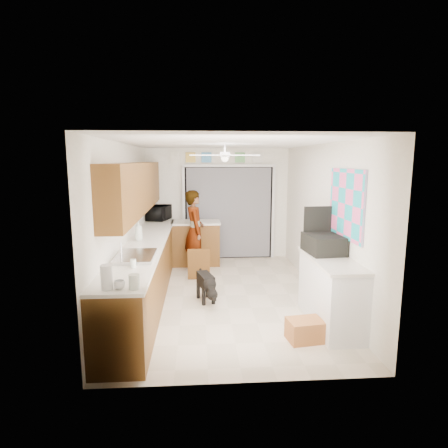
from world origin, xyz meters
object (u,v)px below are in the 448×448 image
object	(u,v)px
cup	(119,285)
cardboard_box	(305,330)
navy_crate	(313,331)
dog	(206,286)
man	(195,231)
suitcase	(323,244)
paper_towel_roll	(106,277)
soap_bottle	(139,230)
microwave	(159,213)

from	to	relation	value
cup	cardboard_box	distance (m)	2.37
navy_crate	dog	distance (m)	1.94
man	cup	bearing A→B (deg)	161.24
cup	suitcase	world-z (taller)	suitcase
paper_towel_roll	navy_crate	xyz separation A→B (m)	(2.37, 0.64, -0.97)
suitcase	navy_crate	distance (m)	1.24
navy_crate	soap_bottle	bearing A→B (deg)	144.13
microwave	dog	distance (m)	2.78
soap_bottle	suitcase	distance (m)	2.93
cup	navy_crate	xyz separation A→B (m)	(2.25, 0.63, -0.89)
microwave	man	distance (m)	1.12
suitcase	man	distance (m)	3.04
soap_bottle	navy_crate	xyz separation A→B (m)	(2.42, -1.75, -1.01)
soap_bottle	dog	xyz separation A→B (m)	(1.08, -0.35, -0.86)
suitcase	cardboard_box	size ratio (longest dim) A/B	1.39
cardboard_box	navy_crate	bearing A→B (deg)	15.00
paper_towel_roll	soap_bottle	bearing A→B (deg)	91.16
cup	suitcase	bearing A→B (deg)	27.60
microwave	soap_bottle	bearing A→B (deg)	-167.10
cup	navy_crate	world-z (taller)	cup
soap_bottle	navy_crate	distance (m)	3.15
microwave	dog	size ratio (longest dim) A/B	0.90
man	cardboard_box	bearing A→B (deg)	-163.76
cup	dog	size ratio (longest dim) A/B	0.18
navy_crate	man	size ratio (longest dim) A/B	0.20
cardboard_box	man	size ratio (longest dim) A/B	0.26
navy_crate	dog	size ratio (longest dim) A/B	0.51
microwave	navy_crate	xyz separation A→B (m)	(2.31, -3.86, -1.00)
microwave	suitcase	distance (m)	4.10
soap_bottle	paper_towel_roll	size ratio (longest dim) A/B	1.30
cup	navy_crate	size ratio (longest dim) A/B	0.35
soap_bottle	cardboard_box	bearing A→B (deg)	-37.72
dog	microwave	bearing A→B (deg)	96.33
cardboard_box	dog	distance (m)	1.88
man	navy_crate	bearing A→B (deg)	-161.79
suitcase	cardboard_box	xyz separation A→B (m)	(-0.44, -0.74, -0.93)
paper_towel_roll	suitcase	world-z (taller)	suitcase
suitcase	man	world-z (taller)	man
suitcase	navy_crate	bearing A→B (deg)	-118.67
dog	soap_bottle	bearing A→B (deg)	146.77
microwave	paper_towel_roll	world-z (taller)	microwave
microwave	soap_bottle	xyz separation A→B (m)	(-0.12, -2.11, 0.01)
navy_crate	man	bearing A→B (deg)	115.94
microwave	paper_towel_roll	size ratio (longest dim) A/B	2.24
suitcase	dog	xyz separation A→B (m)	(-1.66, 0.69, -0.82)
suitcase	man	size ratio (longest dim) A/B	0.37
microwave	navy_crate	bearing A→B (deg)	-133.12
soap_bottle	cardboard_box	size ratio (longest dim) A/B	0.77
microwave	cardboard_box	size ratio (longest dim) A/B	1.33
soap_bottle	cardboard_box	world-z (taller)	soap_bottle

